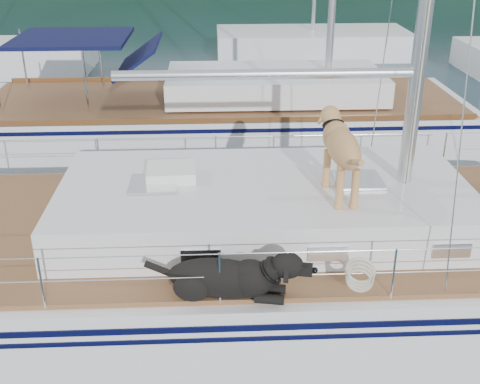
{
  "coord_description": "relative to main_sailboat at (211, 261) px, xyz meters",
  "views": [
    {
      "loc": [
        0.16,
        -6.95,
        4.91
      ],
      "look_at": [
        0.5,
        0.2,
        1.6
      ],
      "focal_mm": 45.0,
      "sensor_mm": 36.0,
      "label": 1
    }
  ],
  "objects": [
    {
      "name": "ground",
      "position": [
        -0.1,
        0.01,
        -0.68
      ],
      "size": [
        120.0,
        120.0,
        0.0
      ],
      "primitive_type": "plane",
      "color": "black",
      "rests_on": "ground"
    },
    {
      "name": "main_sailboat",
      "position": [
        0.0,
        0.0,
        0.0
      ],
      "size": [
        12.0,
        3.88,
        14.01
      ],
      "color": "white",
      "rests_on": "ground"
    },
    {
      "name": "neighbor_sailboat",
      "position": [
        0.38,
        6.31,
        -0.05
      ],
      "size": [
        11.0,
        3.5,
        13.3
      ],
      "color": "white",
      "rests_on": "ground"
    },
    {
      "name": "bg_boat_center",
      "position": [
        3.9,
        16.01,
        -0.23
      ],
      "size": [
        7.2,
        3.0,
        11.65
      ],
      "color": "white",
      "rests_on": "ground"
    }
  ]
}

